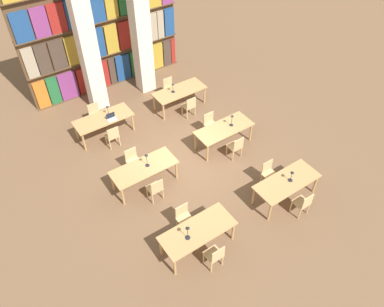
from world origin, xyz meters
name	(u,v)px	position (x,y,z in m)	size (l,w,h in m)	color
ground_plane	(187,163)	(0.00, 0.00, 0.00)	(40.00, 40.00, 0.00)	brown
bookshelf_bank	(101,23)	(0.01, 5.78, 2.67)	(6.43, 0.35, 5.50)	brown
pillar_left	(85,34)	(-1.06, 4.68, 3.00)	(0.61, 0.61, 6.00)	silver
pillar_center	(139,19)	(1.06, 4.68, 3.00)	(0.61, 0.61, 6.00)	silver
reading_table_0	(198,232)	(-1.54, -2.80, 0.68)	(2.04, 0.86, 0.77)	tan
chair_0	(215,255)	(-1.50, -3.51, 0.48)	(0.42, 0.40, 0.88)	tan
chair_1	(184,217)	(-1.50, -2.08, 0.48)	(0.42, 0.40, 0.88)	tan
desk_lamp_0	(188,230)	(-1.88, -2.84, 1.10)	(0.14, 0.14, 0.49)	#232328
reading_table_1	(287,183)	(1.61, -2.88, 0.68)	(2.04, 0.86, 0.77)	tan
chair_2	(303,203)	(1.60, -3.60, 0.48)	(0.42, 0.40, 0.88)	tan
chair_3	(269,173)	(1.60, -2.17, 0.48)	(0.42, 0.40, 0.88)	tan
desk_lamp_1	(292,174)	(1.70, -2.92, 1.03)	(0.14, 0.14, 0.40)	#232328
reading_table_2	(144,169)	(-1.59, -0.01, 0.68)	(2.04, 0.86, 0.77)	tan
chair_4	(155,188)	(-1.62, -0.72, 0.48)	(0.42, 0.40, 0.88)	tan
chair_5	(133,160)	(-1.62, 0.70, 0.48)	(0.42, 0.40, 0.88)	tan
desk_lamp_2	(147,158)	(-1.46, -0.02, 1.10)	(0.14, 0.14, 0.50)	#232328
reading_table_3	(224,130)	(1.56, 0.06, 0.68)	(2.04, 0.86, 0.77)	tan
chair_6	(236,146)	(1.52, -0.65, 0.48)	(0.42, 0.40, 0.88)	tan
chair_7	(210,124)	(1.52, 0.78, 0.48)	(0.42, 0.40, 0.88)	tan
desk_lamp_3	(232,118)	(1.85, 0.03, 1.07)	(0.14, 0.14, 0.45)	#232328
reading_table_4	(103,120)	(-1.61, 2.88, 0.68)	(2.04, 0.86, 0.77)	tan
chair_8	(112,136)	(-1.63, 2.17, 0.48)	(0.42, 0.40, 0.88)	tan
chair_9	(95,114)	(-1.63, 3.60, 0.48)	(0.42, 0.40, 0.88)	tan
desk_lamp_4	(108,109)	(-1.36, 2.92, 1.04)	(0.14, 0.14, 0.41)	#232328
laptop	(112,118)	(-1.38, 2.65, 0.81)	(0.32, 0.22, 0.21)	silver
reading_table_5	(179,92)	(1.52, 2.78, 0.68)	(2.04, 0.86, 0.77)	tan
chair_10	(189,106)	(1.50, 2.07, 0.48)	(0.42, 0.40, 0.88)	tan
chair_11	(169,88)	(1.50, 3.50, 0.48)	(0.42, 0.40, 0.88)	tan
desk_lamp_5	(173,86)	(1.26, 2.83, 1.03)	(0.14, 0.14, 0.39)	#232328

